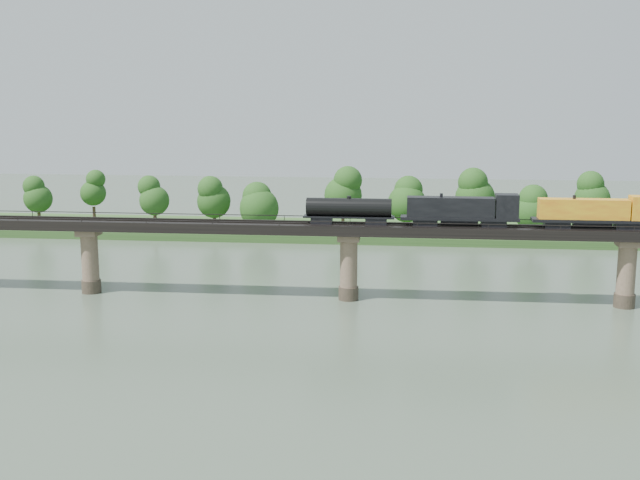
# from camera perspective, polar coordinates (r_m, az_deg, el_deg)

# --- Properties ---
(ground) EXTENTS (400.00, 400.00, 0.00)m
(ground) POSITION_cam_1_polar(r_m,az_deg,el_deg) (92.03, 0.66, -9.01)
(ground) COLOR #3A4A3A
(ground) RESTS_ON ground
(far_bank) EXTENTS (300.00, 24.00, 1.60)m
(far_bank) POSITION_cam_1_polar(r_m,az_deg,el_deg) (174.11, 3.35, 0.63)
(far_bank) COLOR #274B1E
(far_bank) RESTS_ON ground
(bridge) EXTENTS (236.00, 30.00, 11.50)m
(bridge) POSITION_cam_1_polar(r_m,az_deg,el_deg) (119.33, 2.05, -1.71)
(bridge) COLOR #473A2D
(bridge) RESTS_ON ground
(bridge_superstructure) EXTENTS (220.00, 4.90, 0.75)m
(bridge_superstructure) POSITION_cam_1_polar(r_m,az_deg,el_deg) (118.14, 2.07, 1.29)
(bridge_superstructure) COLOR black
(bridge_superstructure) RESTS_ON bridge
(far_treeline) EXTENTS (289.06, 17.54, 13.60)m
(far_treeline) POSITION_cam_1_polar(r_m,az_deg,el_deg) (169.07, 0.52, 3.10)
(far_treeline) COLOR #382619
(far_treeline) RESTS_ON far_bank
(freight_train) EXTENTS (68.73, 2.68, 4.73)m
(freight_train) POSITION_cam_1_polar(r_m,az_deg,el_deg) (119.31, 15.97, 1.93)
(freight_train) COLOR black
(freight_train) RESTS_ON bridge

